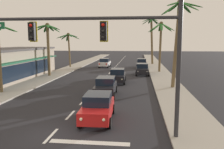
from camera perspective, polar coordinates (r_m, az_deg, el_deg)
name	(u,v)px	position (r m, az deg, el deg)	size (l,w,h in m)	color
ground_plane	(51,136)	(13.43, -14.36, -13.97)	(220.00, 220.00, 0.00)	#232328
sidewalk_right	(163,79)	(32.15, 12.16, -0.97)	(3.20, 110.00, 0.14)	#9E998E
sidewalk_left	(49,77)	(34.30, -14.74, -0.50)	(3.20, 110.00, 0.14)	#9E998E
lane_markings	(108,77)	(32.86, -0.90, -0.72)	(4.28, 88.52, 0.01)	silver
traffic_signal_mast	(107,42)	(12.06, -1.24, 7.72)	(11.25, 0.41, 7.04)	#2D2D33
sedan_lead_at_stop_bar	(98,107)	(15.26, -3.40, -7.67)	(2.06, 4.50, 1.68)	red
sedan_third_in_queue	(106,86)	(22.01, -1.52, -2.80)	(2.03, 4.48, 1.68)	black
sedan_fifth_in_queue	(118,76)	(28.76, 1.34, -0.25)	(2.03, 4.48, 1.68)	black
sedan_oncoming_far	(105,63)	(46.04, -1.73, 2.84)	(2.03, 4.48, 1.68)	silver
sedan_parked_nearest_kerb	(142,63)	(45.44, 7.10, 2.71)	(2.05, 4.49, 1.68)	#4C515B
sedan_parked_mid_kerb	(142,69)	(35.75, 7.22, 1.30)	(1.96, 4.46, 1.68)	black
palm_left_third	(48,38)	(34.81, -15.01, 8.29)	(3.66, 3.71, 7.45)	brown
palm_left_farthest	(68,41)	(45.68, -10.33, 7.88)	(4.38, 4.19, 6.49)	brown
palm_right_second	(178,26)	(25.80, 15.47, 11.16)	(4.13, 4.19, 9.12)	brown
palm_right_third	(161,36)	(38.70, 11.53, 9.07)	(4.32, 4.42, 7.98)	brown
palm_right_farthest	(152,34)	(51.74, 9.42, 9.56)	(3.94, 4.21, 9.90)	brown
storefront_strip_left	(0,65)	(32.46, -25.17, 2.00)	(7.22, 21.69, 4.02)	gray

